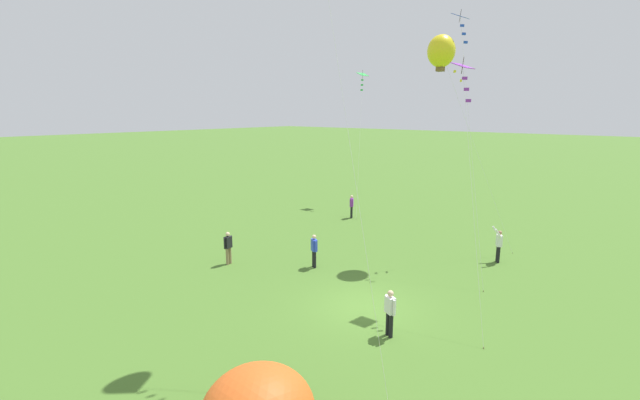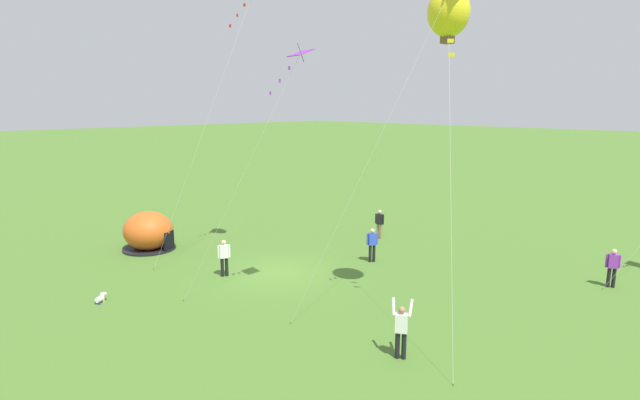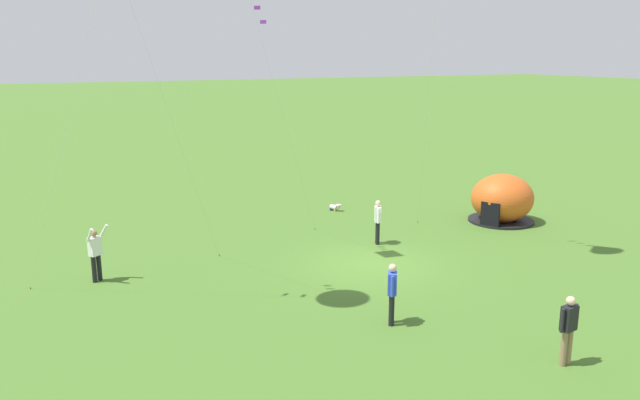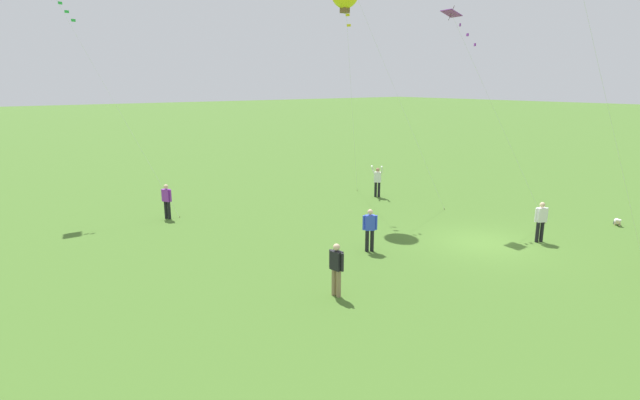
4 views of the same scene
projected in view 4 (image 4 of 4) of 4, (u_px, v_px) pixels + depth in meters
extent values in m
plane|color=#477028|center=(482.00, 243.00, 20.85)|extent=(300.00, 300.00, 0.00)
cylinder|color=white|center=(617.00, 221.00, 23.43)|extent=(0.35, 0.39, 0.22)
sphere|color=beige|center=(618.00, 222.00, 23.19)|extent=(0.19, 0.19, 0.19)
cylinder|color=white|center=(618.00, 220.00, 23.17)|extent=(0.24, 0.24, 0.06)
cylinder|color=beige|center=(620.00, 224.00, 23.31)|extent=(0.07, 0.07, 0.17)
cylinder|color=beige|center=(615.00, 223.00, 23.38)|extent=(0.07, 0.07, 0.17)
cylinder|color=navy|center=(618.00, 223.00, 23.54)|extent=(0.09, 0.09, 0.13)
cylinder|color=navy|center=(614.00, 223.00, 23.60)|extent=(0.09, 0.09, 0.13)
cylinder|color=#8C7251|center=(334.00, 282.00, 15.65)|extent=(0.15, 0.15, 0.88)
cylinder|color=#8C7251|center=(339.00, 284.00, 15.52)|extent=(0.15, 0.15, 0.88)
cube|color=black|center=(336.00, 260.00, 15.41)|extent=(0.41, 0.29, 0.60)
sphere|color=beige|center=(337.00, 247.00, 15.31)|extent=(0.22, 0.22, 0.22)
cylinder|color=black|center=(331.00, 258.00, 15.59)|extent=(0.09, 0.09, 0.58)
cylinder|color=black|center=(342.00, 262.00, 15.24)|extent=(0.09, 0.09, 0.58)
cylinder|color=black|center=(367.00, 241.00, 19.70)|extent=(0.15, 0.15, 0.88)
cylinder|color=black|center=(372.00, 241.00, 19.72)|extent=(0.15, 0.15, 0.88)
cube|color=blue|center=(370.00, 223.00, 19.54)|extent=(0.40, 0.45, 0.60)
sphere|color=beige|center=(370.00, 212.00, 19.44)|extent=(0.22, 0.22, 0.22)
cylinder|color=blue|center=(364.00, 223.00, 19.52)|extent=(0.09, 0.09, 0.58)
cylinder|color=blue|center=(376.00, 222.00, 19.56)|extent=(0.09, 0.09, 0.58)
cylinder|color=black|center=(169.00, 210.00, 24.38)|extent=(0.15, 0.15, 0.88)
cylinder|color=black|center=(166.00, 210.00, 24.46)|extent=(0.15, 0.15, 0.88)
cube|color=purple|center=(166.00, 195.00, 24.25)|extent=(0.45, 0.40, 0.60)
sphere|color=beige|center=(166.00, 187.00, 24.15)|extent=(0.22, 0.22, 0.22)
cylinder|color=purple|center=(171.00, 196.00, 24.15)|extent=(0.09, 0.09, 0.58)
cylinder|color=purple|center=(162.00, 195.00, 24.34)|extent=(0.09, 0.09, 0.58)
cylinder|color=black|center=(542.00, 232.00, 20.88)|extent=(0.15, 0.15, 0.88)
cylinder|color=black|center=(537.00, 232.00, 20.84)|extent=(0.15, 0.15, 0.88)
cube|color=white|center=(541.00, 215.00, 20.69)|extent=(0.38, 0.45, 0.60)
sphere|color=beige|center=(542.00, 205.00, 20.59)|extent=(0.22, 0.22, 0.22)
cylinder|color=white|center=(547.00, 215.00, 20.74)|extent=(0.09, 0.09, 0.58)
cylinder|color=white|center=(536.00, 215.00, 20.65)|extent=(0.09, 0.09, 0.58)
cylinder|color=black|center=(379.00, 190.00, 29.02)|extent=(0.15, 0.15, 0.88)
cylinder|color=black|center=(376.00, 189.00, 29.09)|extent=(0.15, 0.15, 0.88)
cube|color=white|center=(378.00, 177.00, 28.88)|extent=(0.45, 0.41, 0.60)
sphere|color=#9E7051|center=(378.00, 170.00, 28.78)|extent=(0.22, 0.22, 0.22)
cylinder|color=white|center=(382.00, 170.00, 28.55)|extent=(0.32, 0.34, 0.50)
cylinder|color=white|center=(373.00, 169.00, 28.73)|extent=(0.23, 0.38, 0.50)
cylinder|color=silver|center=(116.00, 106.00, 24.60)|extent=(5.60, 3.55, 10.82)
cylinder|color=brown|center=(180.00, 217.00, 24.71)|extent=(0.03, 0.03, 0.06)
cube|color=green|center=(60.00, 3.00, 24.45)|extent=(0.15, 0.20, 0.12)
cube|color=green|center=(67.00, 12.00, 24.42)|extent=(0.12, 0.21, 0.12)
cube|color=green|center=(73.00, 20.00, 24.39)|extent=(0.12, 0.21, 0.12)
cylinder|color=silver|center=(352.00, 103.00, 27.38)|extent=(2.91, 3.59, 10.82)
cylinder|color=brown|center=(357.00, 190.00, 30.80)|extent=(0.03, 0.03, 0.06)
cube|color=brown|center=(345.00, 10.00, 24.16)|extent=(0.35, 0.35, 0.25)
cube|color=yellow|center=(346.00, 4.00, 24.47)|extent=(0.17, 0.19, 0.12)
cube|color=yellow|center=(348.00, 15.00, 24.90)|extent=(0.19, 0.18, 0.12)
cube|color=yellow|center=(349.00, 25.00, 25.33)|extent=(0.20, 0.16, 0.12)
cylinder|color=silver|center=(603.00, 86.00, 17.79)|extent=(2.49, 4.48, 12.84)
cylinder|color=silver|center=(394.00, 87.00, 25.44)|extent=(4.37, 3.72, 12.59)
cylinder|color=brown|center=(444.00, 209.00, 26.29)|extent=(0.03, 0.03, 0.06)
cylinder|color=silver|center=(499.00, 121.00, 23.20)|extent=(3.89, 2.97, 9.61)
cylinder|color=brown|center=(545.00, 223.00, 23.66)|extent=(0.03, 0.03, 0.06)
cube|color=purple|center=(451.00, 13.00, 22.72)|extent=(0.84, 0.81, 0.28)
cylinder|color=#332314|center=(451.00, 13.00, 22.72)|extent=(0.21, 0.17, 0.65)
cube|color=purple|center=(460.00, 25.00, 22.73)|extent=(0.18, 0.19, 0.12)
cube|color=purple|center=(467.00, 35.00, 22.74)|extent=(0.20, 0.17, 0.12)
cube|color=purple|center=(475.00, 45.00, 22.75)|extent=(0.19, 0.18, 0.12)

